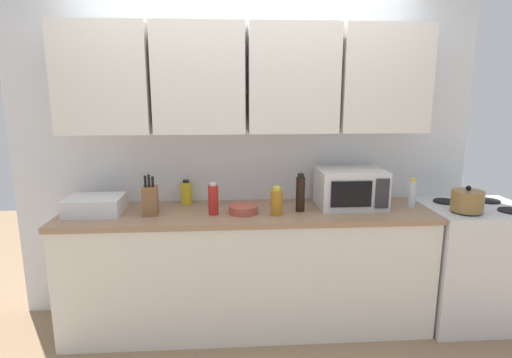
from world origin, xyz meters
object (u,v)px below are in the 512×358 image
(bowl_ceramic_small, at_px, (243,209))
(bottle_red_sauce, at_px, (213,199))
(microwave, at_px, (350,188))
(bottle_yellow_mustard, at_px, (186,193))
(knife_block, at_px, (150,200))
(dish_rack, at_px, (95,205))
(bottle_amber_vinegar, at_px, (277,202))
(stove_range, at_px, (471,263))
(bottle_clear_tall, at_px, (412,194))
(bottle_soy_dark, at_px, (300,193))
(kettle, at_px, (467,201))

(bowl_ceramic_small, bearing_deg, bottle_red_sauce, -176.77)
(microwave, xyz_separation_m, bottle_yellow_mustard, (-1.22, 0.17, -0.05))
(knife_block, relative_size, bottle_red_sauce, 1.27)
(microwave, distance_m, dish_rack, 1.84)
(microwave, bearing_deg, bottle_amber_vinegar, -162.47)
(knife_block, bearing_deg, bottle_yellow_mustard, 52.01)
(microwave, bearing_deg, stove_range, -4.49)
(stove_range, height_order, dish_rack, dish_rack)
(bottle_clear_tall, distance_m, bottle_yellow_mustard, 1.69)
(stove_range, relative_size, bottle_amber_vinegar, 4.48)
(bottle_soy_dark, bearing_deg, bottle_amber_vinegar, -155.88)
(bottle_soy_dark, distance_m, bowl_ceramic_small, 0.42)
(stove_range, distance_m, bottle_red_sauce, 2.03)
(bottle_soy_dark, xyz_separation_m, bottle_clear_tall, (0.84, 0.05, -0.03))
(bottle_yellow_mustard, bearing_deg, knife_block, -127.99)
(bottle_red_sauce, bearing_deg, stove_range, 1.75)
(bottle_clear_tall, relative_size, bowl_ceramic_small, 1.06)
(knife_block, height_order, bottle_amber_vinegar, knife_block)
(microwave, bearing_deg, dish_rack, -178.31)
(knife_block, distance_m, bottle_soy_dark, 1.05)
(knife_block, bearing_deg, bottle_clear_tall, 1.93)
(bottle_amber_vinegar, bearing_deg, stove_range, 4.00)
(microwave, relative_size, bottle_amber_vinegar, 2.36)
(dish_rack, xyz_separation_m, bottle_red_sauce, (0.83, -0.08, 0.05))
(kettle, height_order, bottle_red_sauce, bottle_red_sauce)
(bottle_clear_tall, bearing_deg, dish_rack, -179.90)
(dish_rack, height_order, bottle_red_sauce, bottle_red_sauce)
(knife_block, bearing_deg, bottle_soy_dark, 0.77)
(dish_rack, distance_m, bottle_amber_vinegar, 1.27)
(bottle_red_sauce, bearing_deg, bottle_clear_tall, 3.29)
(stove_range, bearing_deg, bottle_yellow_mustard, 173.66)
(knife_block, relative_size, bowl_ceramic_small, 1.42)
(bottle_yellow_mustard, relative_size, bottle_red_sauce, 0.81)
(stove_range, bearing_deg, bottle_amber_vinegar, -176.00)
(kettle, height_order, bottle_yellow_mustard, kettle)
(bottle_clear_tall, bearing_deg, bottle_yellow_mustard, 172.62)
(stove_range, distance_m, kettle, 0.58)
(stove_range, distance_m, bottle_amber_vinegar, 1.62)
(bottle_amber_vinegar, height_order, bottle_yellow_mustard, bottle_amber_vinegar)
(bottle_yellow_mustard, xyz_separation_m, bottle_red_sauce, (0.22, -0.30, 0.02))
(microwave, height_order, bowl_ceramic_small, microwave)
(microwave, height_order, bottle_red_sauce, microwave)
(bottle_amber_vinegar, xyz_separation_m, bottle_red_sauce, (-0.44, 0.05, 0.01))
(bottle_amber_vinegar, bearing_deg, dish_rack, 174.31)
(microwave, xyz_separation_m, bowl_ceramic_small, (-0.80, -0.12, -0.11))
(stove_range, relative_size, knife_block, 3.18)
(stove_range, height_order, bottle_yellow_mustard, bottle_yellow_mustard)
(bottle_amber_vinegar, height_order, bottle_red_sauce, bottle_red_sauce)
(stove_range, distance_m, bottle_yellow_mustard, 2.25)
(microwave, bearing_deg, bowl_ceramic_small, -171.30)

